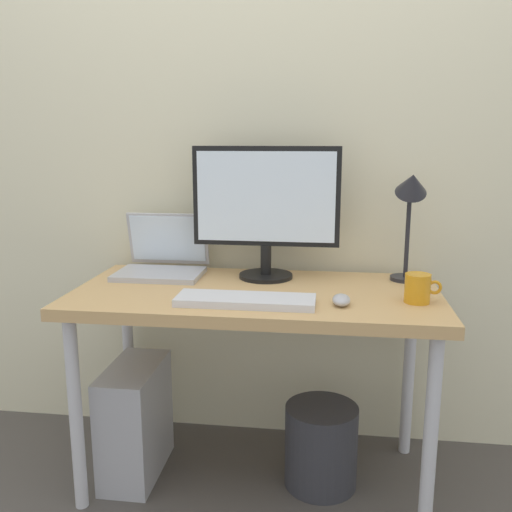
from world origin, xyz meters
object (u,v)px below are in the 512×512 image
mouse (341,300)px  keyboard (246,300)px  monitor (266,204)px  desk_lamp (411,201)px  coffee_mug (418,288)px  computer_tower (135,420)px  laptop (163,259)px  wastebasket (321,446)px  desk (256,310)px

mouse → keyboard: bearing=-175.0°
monitor → desk_lamp: (0.51, 0.00, 0.02)m
desk_lamp → coffee_mug: 0.36m
mouse → computer_tower: 0.91m
laptop → desk_lamp: bearing=-1.1°
keyboard → coffee_mug: 0.55m
monitor → keyboard: size_ratio=1.22×
laptop → coffee_mug: size_ratio=2.75×
desk_lamp → wastebasket: size_ratio=1.41×
keyboard → desk_lamp: bearing=32.4°
monitor → desk_lamp: bearing=0.1°
coffee_mug → keyboard: bearing=-170.7°
coffee_mug → computer_tower: coffee_mug is taller
keyboard → coffee_mug: bearing=9.3°
monitor → computer_tower: size_ratio=1.28×
desk_lamp → mouse: size_ratio=4.69×
mouse → monitor: bearing=131.1°
coffee_mug → desk_lamp: bearing=90.6°
keyboard → wastebasket: bearing=32.0°
computer_tower → wastebasket: computer_tower is taller
coffee_mug → computer_tower: (-0.98, 0.05, -0.56)m
computer_tower → wastebasket: (0.68, 0.02, -0.06)m
coffee_mug → wastebasket: coffee_mug is taller
computer_tower → coffee_mug: bearing=-3.0°
monitor → desk_lamp: 0.51m
desk_lamp → computer_tower: bearing=-168.2°
mouse → computer_tower: size_ratio=0.21×
laptop → mouse: (0.68, -0.33, -0.04)m
monitor → keyboard: monitor is taller
monitor → computer_tower: 0.93m
desk_lamp → coffee_mug: desk_lamp is taller
laptop → mouse: size_ratio=3.56×
desk → keyboard: bearing=-93.8°
desk → monitor: 0.39m
wastebasket → coffee_mug: bearing=-12.9°
desk → coffee_mug: 0.55m
keyboard → mouse: (0.30, 0.03, 0.01)m
desk → coffee_mug: bearing=-8.5°
coffee_mug → wastebasket: (-0.29, 0.07, -0.62)m
laptop → wastebasket: (0.62, -0.20, -0.63)m
keyboard → computer_tower: (-0.44, 0.14, -0.52)m
desk → wastebasket: 0.55m
desk → mouse: size_ratio=13.94×
keyboard → monitor: bearing=85.9°
keyboard → mouse: size_ratio=4.89×
desk_lamp → desk: bearing=-161.6°
laptop → wastebasket: laptop is taller
computer_tower → monitor: bearing=23.7°
mouse → computer_tower: mouse is taller
monitor → keyboard: bearing=-94.1°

